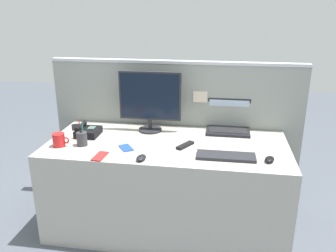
# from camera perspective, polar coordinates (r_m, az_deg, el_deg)

# --- Properties ---
(ground_plane) EXTENTS (10.00, 10.00, 0.00)m
(ground_plane) POSITION_cam_1_polar(r_m,az_deg,el_deg) (3.00, -0.16, -15.72)
(ground_plane) COLOR #4C515B
(desk) EXTENTS (1.81, 0.81, 0.72)m
(desk) POSITION_cam_1_polar(r_m,az_deg,el_deg) (2.81, -0.16, -9.65)
(desk) COLOR #ADA89E
(desk) RESTS_ON ground_plane
(cubicle_divider) EXTENTS (2.14, 0.08, 1.28)m
(cubicle_divider) POSITION_cam_1_polar(r_m,az_deg,el_deg) (3.09, 1.15, -1.16)
(cubicle_divider) COLOR gray
(cubicle_divider) RESTS_ON ground_plane
(desktop_monitor) EXTENTS (0.51, 0.19, 0.49)m
(desktop_monitor) POSITION_cam_1_polar(r_m,az_deg,el_deg) (2.85, -2.95, 4.43)
(desktop_monitor) COLOR #232328
(desktop_monitor) RESTS_ON desk
(laptop) EXTENTS (0.35, 0.27, 0.26)m
(laptop) POSITION_cam_1_polar(r_m,az_deg,el_deg) (2.95, 9.77, 0.53)
(laptop) COLOR black
(laptop) RESTS_ON desk
(desk_phone) EXTENTS (0.17, 0.20, 0.09)m
(desk_phone) POSITION_cam_1_polar(r_m,az_deg,el_deg) (2.87, -12.95, -0.87)
(desk_phone) COLOR black
(desk_phone) RESTS_ON desk
(keyboard_main) EXTENTS (0.40, 0.15, 0.02)m
(keyboard_main) POSITION_cam_1_polar(r_m,az_deg,el_deg) (2.44, 9.41, -4.87)
(keyboard_main) COLOR #232328
(keyboard_main) RESTS_ON desk
(computer_mouse_right_hand) EXTENTS (0.07, 0.11, 0.03)m
(computer_mouse_right_hand) POSITION_cam_1_polar(r_m,az_deg,el_deg) (2.38, -4.39, -5.18)
(computer_mouse_right_hand) COLOR black
(computer_mouse_right_hand) RESTS_ON desk
(computer_mouse_left_hand) EXTENTS (0.09, 0.11, 0.03)m
(computer_mouse_left_hand) POSITION_cam_1_polar(r_m,az_deg,el_deg) (2.44, 16.18, -5.23)
(computer_mouse_left_hand) COLOR black
(computer_mouse_left_hand) RESTS_ON desk
(pen_cup) EXTENTS (0.08, 0.08, 0.19)m
(pen_cup) POSITION_cam_1_polar(r_m,az_deg,el_deg) (2.67, -13.83, -2.00)
(pen_cup) COLOR #333338
(pen_cup) RESTS_ON desk
(cell_phone_black_slab) EXTENTS (0.12, 0.16, 0.01)m
(cell_phone_black_slab) POSITION_cam_1_polar(r_m,az_deg,el_deg) (3.09, -14.76, -0.16)
(cell_phone_black_slab) COLOR black
(cell_phone_black_slab) RESTS_ON desk
(cell_phone_blue_case) EXTENTS (0.14, 0.15, 0.01)m
(cell_phone_blue_case) POSITION_cam_1_polar(r_m,az_deg,el_deg) (2.58, -6.84, -3.55)
(cell_phone_blue_case) COLOR blue
(cell_phone_blue_case) RESTS_ON desk
(cell_phone_red_case) EXTENTS (0.08, 0.16, 0.01)m
(cell_phone_red_case) POSITION_cam_1_polar(r_m,az_deg,el_deg) (2.47, -11.00, -4.84)
(cell_phone_red_case) COLOR #B22323
(cell_phone_red_case) RESTS_ON desk
(tv_remote) EXTENTS (0.12, 0.17, 0.02)m
(tv_remote) POSITION_cam_1_polar(r_m,az_deg,el_deg) (2.59, 2.81, -3.15)
(tv_remote) COLOR black
(tv_remote) RESTS_ON desk
(coffee_mug) EXTENTS (0.13, 0.09, 0.10)m
(coffee_mug) POSITION_cam_1_polar(r_m,az_deg,el_deg) (2.71, -17.30, -2.16)
(coffee_mug) COLOR red
(coffee_mug) RESTS_ON desk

